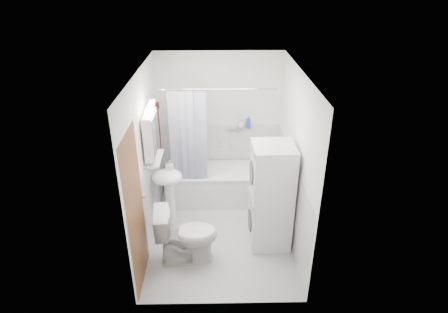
{
  "coord_description": "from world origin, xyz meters",
  "views": [
    {
      "loc": [
        -0.03,
        -4.43,
        3.52
      ],
      "look_at": [
        0.05,
        0.15,
        1.19
      ],
      "focal_mm": 30.0,
      "sensor_mm": 36.0,
      "label": 1
    }
  ],
  "objects_px": {
    "bathtub": "(218,183)",
    "sink": "(168,186)",
    "washer_dryer": "(271,197)",
    "toilet": "(186,235)"
  },
  "relations": [
    {
      "from": "sink",
      "to": "washer_dryer",
      "type": "height_order",
      "value": "washer_dryer"
    },
    {
      "from": "washer_dryer",
      "to": "sink",
      "type": "bearing_deg",
      "value": 162.47
    },
    {
      "from": "sink",
      "to": "toilet",
      "type": "xyz_separation_m",
      "value": [
        0.3,
        -0.74,
        -0.31
      ]
    },
    {
      "from": "bathtub",
      "to": "toilet",
      "type": "distance_m",
      "value": 1.52
    },
    {
      "from": "sink",
      "to": "toilet",
      "type": "bearing_deg",
      "value": -67.58
    },
    {
      "from": "bathtub",
      "to": "sink",
      "type": "relative_size",
      "value": 1.41
    },
    {
      "from": "bathtub",
      "to": "sink",
      "type": "bearing_deg",
      "value": -135.34
    },
    {
      "from": "washer_dryer",
      "to": "bathtub",
      "type": "bearing_deg",
      "value": 120.16
    },
    {
      "from": "sink",
      "to": "bathtub",
      "type": "bearing_deg",
      "value": 44.66
    },
    {
      "from": "bathtub",
      "to": "toilet",
      "type": "bearing_deg",
      "value": -106.27
    }
  ]
}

